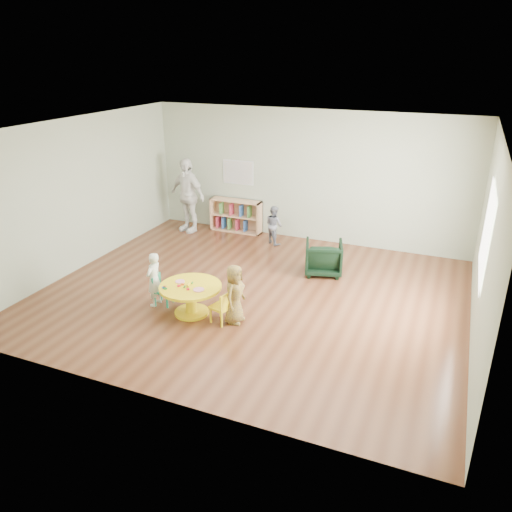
% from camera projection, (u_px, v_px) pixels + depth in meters
% --- Properties ---
extents(room, '(7.10, 7.00, 2.80)m').
position_uv_depth(room, '(252.00, 187.00, 7.87)').
color(room, '#552D1A').
rests_on(room, ground).
extents(activity_table, '(0.98, 0.98, 0.53)m').
position_uv_depth(activity_table, '(191.00, 294.00, 7.84)').
color(activity_table, yellow).
rests_on(activity_table, ground).
extents(kid_chair_left, '(0.30, 0.30, 0.51)m').
position_uv_depth(kid_chair_left, '(161.00, 289.00, 8.17)').
color(kid_chair_left, '#198C63').
rests_on(kid_chair_left, ground).
extents(kid_chair_right, '(0.35, 0.35, 0.52)m').
position_uv_depth(kid_chair_right, '(223.00, 307.00, 7.59)').
color(kid_chair_right, yellow).
rests_on(kid_chair_right, ground).
extents(bookshelf, '(1.20, 0.30, 0.75)m').
position_uv_depth(bookshelf, '(236.00, 216.00, 11.47)').
color(bookshelf, tan).
rests_on(bookshelf, ground).
extents(alphabet_poster, '(0.74, 0.01, 0.54)m').
position_uv_depth(alphabet_poster, '(238.00, 172.00, 11.19)').
color(alphabet_poster, white).
rests_on(alphabet_poster, ground).
extents(armchair, '(0.83, 0.85, 0.62)m').
position_uv_depth(armchair, '(324.00, 258.00, 9.29)').
color(armchair, black).
rests_on(armchair, ground).
extents(child_left, '(0.23, 0.34, 0.91)m').
position_uv_depth(child_left, '(154.00, 279.00, 8.07)').
color(child_left, white).
rests_on(child_left, ground).
extents(child_right, '(0.30, 0.46, 0.94)m').
position_uv_depth(child_right, '(235.00, 294.00, 7.55)').
color(child_right, gold).
rests_on(child_right, ground).
extents(toddler, '(0.51, 0.48, 0.84)m').
position_uv_depth(toddler, '(274.00, 225.00, 10.69)').
color(toddler, '#18213D').
rests_on(toddler, ground).
extents(adult_caretaker, '(1.07, 0.68, 1.69)m').
position_uv_depth(adult_caretaker, '(187.00, 195.00, 11.30)').
color(adult_caretaker, white).
rests_on(adult_caretaker, ground).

